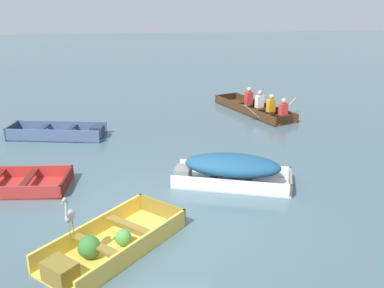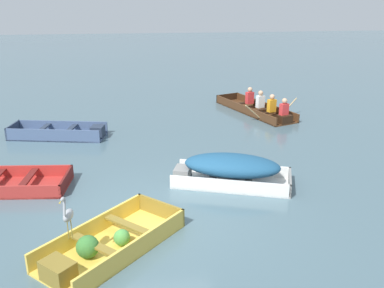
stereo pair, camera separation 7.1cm
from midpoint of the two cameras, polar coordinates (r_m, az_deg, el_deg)
ground_plane at (r=8.66m, az=-4.61°, el=-9.80°), size 80.00×80.00×0.00m
dinghy_yellow_foreground at (r=7.68m, az=-11.57°, el=-13.11°), size 2.66×2.73×0.43m
skiff_white_near_moored at (r=9.94m, az=5.06°, el=-3.22°), size 2.90×1.86×0.72m
skiff_slate_blue_mid_moored at (r=13.75m, az=-17.13°, el=1.38°), size 3.01×1.49×0.39m
skiff_red_far_moored at (r=10.67m, az=-23.70°, el=-4.94°), size 2.64×1.43×0.31m
rowboat_dark_varnish_with_crew at (r=15.91m, az=8.68°, el=4.75°), size 2.56×3.90×0.88m
heron_on_dinghy at (r=7.19m, az=-16.30°, el=-9.05°), size 0.20×0.46×0.84m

